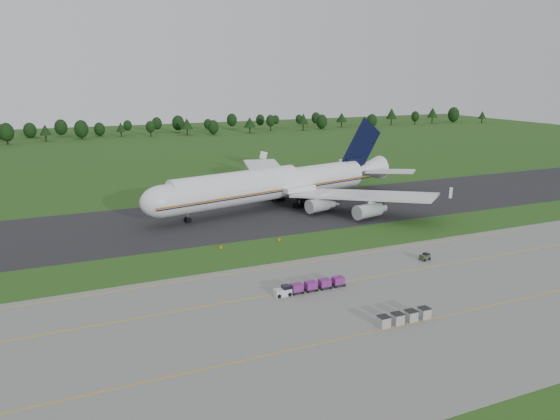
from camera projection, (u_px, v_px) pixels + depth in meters
name	position (u px, v px, depth m)	size (l,w,h in m)	color
ground	(276.00, 249.00, 113.23)	(600.00, 600.00, 0.00)	#244C16
apron	(365.00, 312.00, 83.10)	(300.00, 52.00, 0.06)	slate
taxiway	(231.00, 217.00, 138.03)	(300.00, 40.00, 0.08)	black
apron_markings	(341.00, 296.00, 89.31)	(300.00, 30.20, 0.01)	gold
tree_line	(83.00, 128.00, 299.79)	(524.34, 22.70, 11.95)	black
aircraft	(274.00, 184.00, 147.14)	(80.90, 76.68, 22.68)	white
baggage_train	(309.00, 286.00, 91.06)	(12.83, 1.64, 1.58)	silver
utility_cart	(425.00, 257.00, 106.25)	(2.18, 1.55, 1.09)	#313726
uld_row	(404.00, 317.00, 79.66)	(8.80, 1.60, 1.58)	#9B9B9B
edge_markers	(251.00, 244.00, 115.82)	(13.77, 0.30, 0.60)	#FF6008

